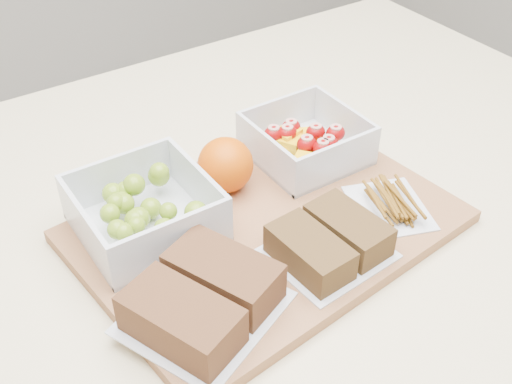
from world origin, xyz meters
TOP-DOWN VIEW (x-y plane):
  - cutting_board at (-0.01, -0.03)m, footprint 0.45×0.34m
  - grape_container at (-0.13, 0.04)m, footprint 0.15×0.15m
  - fruit_container at (0.11, 0.05)m, footprint 0.13×0.13m
  - orange at (-0.02, 0.05)m, footprint 0.07×0.07m
  - sandwich_bag_left at (-0.14, -0.11)m, footprint 0.19×0.18m
  - sandwich_bag_center at (0.01, -0.11)m, footprint 0.13×0.12m
  - pretzel_bag at (0.12, -0.09)m, footprint 0.12×0.13m

SIDE VIEW (x-z plane):
  - cutting_board at x=-0.01m, z-range 0.90..0.92m
  - pretzel_bag at x=0.12m, z-range 0.92..0.94m
  - sandwich_bag_center at x=0.01m, z-range 0.92..0.95m
  - fruit_container at x=0.11m, z-range 0.91..0.97m
  - sandwich_bag_left at x=-0.14m, z-range 0.92..0.96m
  - grape_container at x=-0.13m, z-range 0.91..0.97m
  - orange at x=-0.02m, z-range 0.92..0.98m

